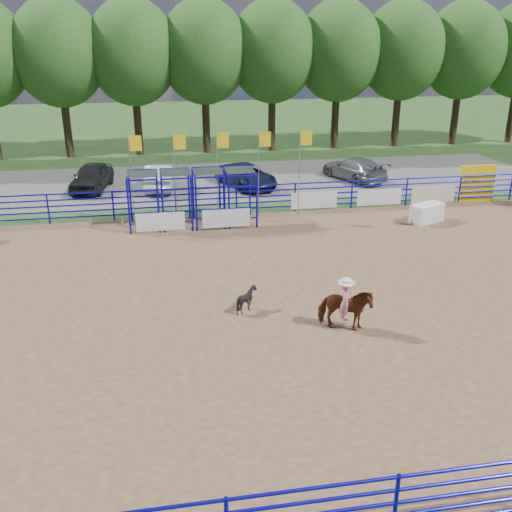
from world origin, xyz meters
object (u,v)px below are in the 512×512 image
(horse_and_rider, at_px, (345,306))
(car_c, at_px, (246,176))
(car_a, at_px, (92,177))
(car_b, at_px, (160,176))
(announcer_table, at_px, (427,213))
(calf, at_px, (247,299))
(car_d, at_px, (354,169))

(horse_and_rider, relative_size, car_c, 0.50)
(horse_and_rider, xyz_separation_m, car_a, (-9.15, 18.56, -0.08))
(car_a, height_order, car_b, car_a)
(announcer_table, xyz_separation_m, car_c, (-7.50, 8.19, 0.20))
(calf, height_order, car_c, car_c)
(calf, relative_size, car_a, 0.19)
(car_b, xyz_separation_m, car_d, (11.83, 0.08, -0.03))
(car_a, bearing_deg, announcer_table, -18.41)
(horse_and_rider, relative_size, car_a, 0.53)
(car_b, bearing_deg, horse_and_rider, 110.89)
(car_c, xyz_separation_m, car_d, (6.81, 0.49, 0.04))
(car_a, distance_m, car_c, 8.93)
(car_b, relative_size, car_c, 0.94)
(horse_and_rider, xyz_separation_m, car_d, (6.55, 18.21, -0.14))
(announcer_table, bearing_deg, car_c, 132.46)
(horse_and_rider, distance_m, calf, 3.29)
(calf, bearing_deg, announcer_table, -49.90)
(announcer_table, xyz_separation_m, car_b, (-12.52, 8.60, 0.27))
(calf, distance_m, car_d, 18.89)
(announcer_table, bearing_deg, car_b, 145.51)
(car_b, bearing_deg, car_c, -179.95)
(calf, bearing_deg, car_d, -27.24)
(car_a, xyz_separation_m, car_c, (8.89, -0.83, -0.10))
(calf, distance_m, car_a, 17.97)
(horse_and_rider, xyz_separation_m, car_b, (-5.27, 18.13, -0.11))
(calf, height_order, car_d, car_d)
(horse_and_rider, relative_size, car_d, 0.50)
(horse_and_rider, bearing_deg, car_b, 106.22)
(horse_and_rider, bearing_deg, announcer_table, 52.78)
(car_d, bearing_deg, car_c, -16.24)
(car_b, height_order, car_d, car_b)
(announcer_table, relative_size, horse_and_rider, 0.71)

